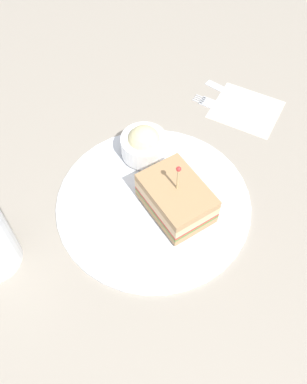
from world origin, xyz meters
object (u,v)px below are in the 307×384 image
at_px(sandwich_half_center, 176,198).
at_px(fork, 220,107).
at_px(coleslaw_bowl, 144,144).
at_px(plate, 154,201).
at_px(knife, 234,95).
at_px(napkin, 246,110).

xyz_separation_m(sandwich_half_center, fork, (-0.22, 0.07, -0.03)).
bearing_deg(coleslaw_bowl, fork, 134.95).
height_order(plate, coleslaw_bowl, coleslaw_bowl).
relative_size(fork, knife, 1.05).
xyz_separation_m(sandwich_half_center, napkin, (-0.22, 0.11, -0.03)).
bearing_deg(plate, napkin, 144.99).
height_order(plate, sandwich_half_center, sandwich_half_center).
bearing_deg(napkin, fork, -92.30).
bearing_deg(plate, fork, 154.62).
height_order(plate, napkin, plate).
bearing_deg(knife, fork, -38.34).
bearing_deg(napkin, coleslaw_bowl, -54.52).
xyz_separation_m(plate, coleslaw_bowl, (-0.09, -0.02, 0.03)).
distance_m(sandwich_half_center, fork, 0.24).
bearing_deg(sandwich_half_center, fork, 163.21).
bearing_deg(fork, sandwich_half_center, -16.79).
relative_size(sandwich_half_center, fork, 1.01).
bearing_deg(napkin, sandwich_half_center, -27.24).
relative_size(coleslaw_bowl, knife, 0.61).
distance_m(sandwich_half_center, coleslaw_bowl, 0.12).
distance_m(fork, knife, 0.04).
height_order(sandwich_half_center, coleslaw_bowl, sandwich_half_center).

